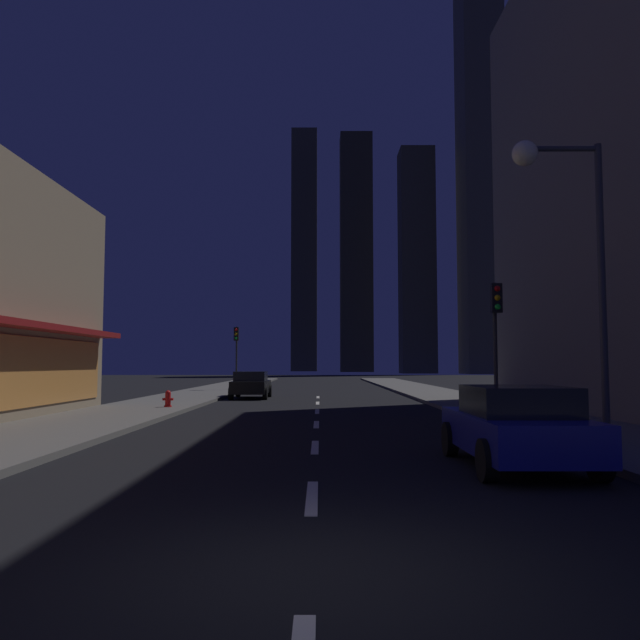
{
  "coord_description": "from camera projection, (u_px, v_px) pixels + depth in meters",
  "views": [
    {
      "loc": [
        0.11,
        -5.61,
        1.84
      ],
      "look_at": [
        0.0,
        22.41,
        3.81
      ],
      "focal_mm": 35.17,
      "sensor_mm": 36.0,
      "label": 1
    }
  ],
  "objects": [
    {
      "name": "skyscraper_distant_slender",
      "position": [
        483.0,
        167.0,
        119.85
      ],
      "size": [
        7.69,
        8.95,
        78.85
      ],
      "primitive_type": "cube",
      "color": "#4B4838",
      "rests_on": "ground"
    },
    {
      "name": "car_parked_far",
      "position": [
        254.0,
        385.0,
        33.66
      ],
      "size": [
        1.98,
        4.24,
        1.45
      ],
      "color": "black",
      "rests_on": "ground"
    },
    {
      "name": "skyscraper_distant_tall",
      "position": [
        307.0,
        250.0,
        162.61
      ],
      "size": [
        6.63,
        5.76,
        62.97
      ],
      "primitive_type": "cube",
      "color": "#3D3A2E",
      "rests_on": "ground"
    },
    {
      "name": "ground_plane",
      "position": [
        321.0,
        396.0,
        37.38
      ],
      "size": [
        78.0,
        136.0,
        0.1
      ],
      "primitive_type": "cube",
      "color": "black"
    },
    {
      "name": "car_parked_near",
      "position": [
        519.0,
        426.0,
        11.13
      ],
      "size": [
        1.98,
        4.24,
        1.45
      ],
      "color": "navy",
      "rests_on": "ground"
    },
    {
      "name": "traffic_light_near_right",
      "position": [
        499.0,
        320.0,
        19.11
      ],
      "size": [
        0.32,
        0.48,
        4.2
      ],
      "color": "#2D2D2D",
      "rests_on": "sidewalk_right"
    },
    {
      "name": "sidewalk_left",
      "position": [
        204.0,
        394.0,
        37.42
      ],
      "size": [
        4.0,
        76.0,
        0.15
      ],
      "primitive_type": "cube",
      "color": "#605E59",
      "rests_on": "ground"
    },
    {
      "name": "sidewalk_right",
      "position": [
        438.0,
        394.0,
        37.36
      ],
      "size": [
        4.0,
        76.0,
        0.15
      ],
      "primitive_type": "cube",
      "color": "#605E59",
      "rests_on": "ground"
    },
    {
      "name": "traffic_light_far_left",
      "position": [
        239.0,
        344.0,
        41.96
      ],
      "size": [
        0.32,
        0.48,
        4.2
      ],
      "color": "#2D2D2D",
      "rests_on": "sidewalk_left"
    },
    {
      "name": "skyscraper_distant_mid",
      "position": [
        359.0,
        252.0,
        149.42
      ],
      "size": [
        7.59,
        7.0,
        56.88
      ],
      "primitive_type": "cube",
      "color": "#2E2C23",
      "rests_on": "ground"
    },
    {
      "name": "lane_marking_center",
      "position": [
        319.0,
        424.0,
        19.03
      ],
      "size": [
        0.16,
        33.4,
        0.01
      ],
      "color": "silver",
      "rests_on": "ground"
    },
    {
      "name": "street_lamp_right",
      "position": [
        565.0,
        215.0,
        13.59
      ],
      "size": [
        1.96,
        0.56,
        6.58
      ],
      "color": "#38383D",
      "rests_on": "sidewalk_right"
    },
    {
      "name": "skyscraper_distant_short",
      "position": [
        419.0,
        261.0,
        125.85
      ],
      "size": [
        6.8,
        6.67,
        45.24
      ],
      "primitive_type": "cube",
      "color": "#3F3C2F",
      "rests_on": "ground"
    },
    {
      "name": "fire_hydrant_far_left",
      "position": [
        171.0,
        399.0,
        24.73
      ],
      "size": [
        0.42,
        0.3,
        0.65
      ],
      "color": "red",
      "rests_on": "sidewalk_left"
    }
  ]
}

